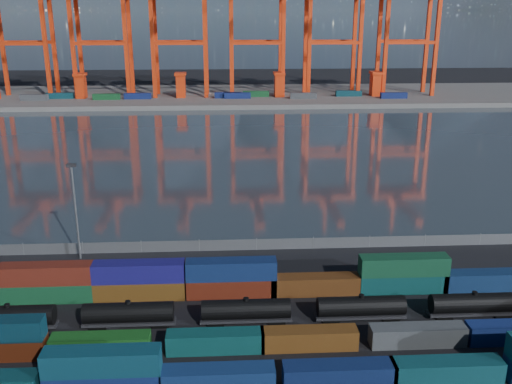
{
  "coord_description": "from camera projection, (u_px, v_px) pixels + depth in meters",
  "views": [
    {
      "loc": [
        -5.2,
        -63.91,
        40.04
      ],
      "look_at": [
        0.0,
        30.0,
        10.0
      ],
      "focal_mm": 40.0,
      "sensor_mm": 36.0,
      "label": 1
    }
  ],
  "objects": [
    {
      "name": "harbor_water",
      "position": [
        242.0,
        148.0,
        173.11
      ],
      "size": [
        700.0,
        700.0,
        0.0
      ],
      "primitive_type": "plane",
      "color": "#2A353D",
      "rests_on": "ground"
    },
    {
      "name": "waterfront_fence",
      "position": [
        257.0,
        244.0,
        99.57
      ],
      "size": [
        160.12,
        0.12,
        2.2
      ],
      "color": "#595B5E",
      "rests_on": "ground"
    },
    {
      "name": "tanker_string",
      "position": [
        188.0,
        312.0,
        75.49
      ],
      "size": [
        89.76,
        2.63,
        3.77
      ],
      "color": "black",
      "rests_on": "ground"
    },
    {
      "name": "far_quay",
      "position": [
        235.0,
        96.0,
        272.68
      ],
      "size": [
        700.0,
        70.0,
        2.0
      ],
      "primitive_type": "cube",
      "color": "#514F4C",
      "rests_on": "ground"
    },
    {
      "name": "container_row_north",
      "position": [
        222.0,
        282.0,
        83.09
      ],
      "size": [
        142.25,
        2.66,
        5.68
      ],
      "color": "navy",
      "rests_on": "ground"
    },
    {
      "name": "ground",
      "position": [
        269.0,
        337.0,
        73.24
      ],
      "size": [
        700.0,
        700.0,
        0.0
      ],
      "primitive_type": "plane",
      "color": "black",
      "rests_on": "ground"
    },
    {
      "name": "container_row_south",
      "position": [
        345.0,
        370.0,
        63.24
      ],
      "size": [
        128.07,
        2.56,
        5.46
      ],
      "color": "#3A3C3F",
      "rests_on": "ground"
    },
    {
      "name": "yard_light_mast",
      "position": [
        75.0,
        207.0,
        93.57
      ],
      "size": [
        1.6,
        0.4,
        16.6
      ],
      "color": "slate",
      "rests_on": "ground"
    },
    {
      "name": "quay_containers",
      "position": [
        212.0,
        95.0,
        257.57
      ],
      "size": [
        172.58,
        10.99,
        2.6
      ],
      "color": "navy",
      "rests_on": "far_quay"
    },
    {
      "name": "gantry_cranes",
      "position": [
        218.0,
        6.0,
        253.31
      ],
      "size": [
        201.38,
        50.65,
        68.59
      ],
      "color": "red",
      "rests_on": "ground"
    },
    {
      "name": "container_row_mid",
      "position": [
        225.0,
        338.0,
        69.82
      ],
      "size": [
        141.93,
        2.44,
        5.19
      ],
      "color": "#3C3F41",
      "rests_on": "ground"
    },
    {
      "name": "straddle_carriers",
      "position": [
        230.0,
        84.0,
        260.96
      ],
      "size": [
        140.0,
        7.0,
        11.1
      ],
      "color": "red",
      "rests_on": "far_quay"
    }
  ]
}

